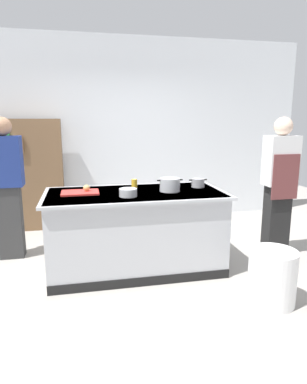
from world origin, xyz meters
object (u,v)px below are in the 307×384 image
at_px(sauce_pan, 198,183).
at_px(mixing_bowl, 128,192).
at_px(juice_cup, 134,183).
at_px(trash_bin, 272,277).
at_px(bookshelf, 26,175).
at_px(person_guest, 7,185).
at_px(person_chef, 279,184).
at_px(onion, 86,188).
at_px(stock_pot, 170,185).

bearing_deg(sauce_pan, mixing_bowl, -159.55).
distance_m(juice_cup, trash_bin, 1.81).
relative_size(mixing_bowl, juice_cup, 1.87).
bearing_deg(bookshelf, person_guest, -92.22).
distance_m(mixing_bowl, trash_bin, 1.62).
bearing_deg(person_guest, sauce_pan, 94.87).
xyz_separation_m(person_chef, person_guest, (-3.25, 0.61, -0.00)).
bearing_deg(sauce_pan, juice_cup, 170.76).
relative_size(onion, stock_pot, 0.24).
xyz_separation_m(sauce_pan, person_guest, (-2.23, 0.52, -0.04)).
bearing_deg(juice_cup, stock_pot, -38.42).
relative_size(onion, person_chef, 0.04).
height_order(mixing_bowl, bookshelf, bookshelf).
bearing_deg(juice_cup, bookshelf, 133.16).
xyz_separation_m(person_chef, bookshelf, (-3.20, 1.75, -0.06)).
bearing_deg(person_guest, stock_pot, 87.67).
xyz_separation_m(onion, bookshelf, (-0.89, 1.72, -0.10)).
distance_m(sauce_pan, bookshelf, 2.75).
xyz_separation_m(juice_cup, person_chef, (1.76, -0.21, -0.04)).
relative_size(trash_bin, person_guest, 0.30).
bearing_deg(mixing_bowl, bookshelf, 123.34).
relative_size(onion, bookshelf, 0.04).
distance_m(onion, juice_cup, 0.59).
relative_size(onion, person_guest, 0.04).
distance_m(trash_bin, person_chef, 1.42).
height_order(onion, mixing_bowl, onion).
xyz_separation_m(onion, person_guest, (-0.93, 0.58, -0.04)).
xyz_separation_m(juice_cup, trash_bin, (1.09, -1.27, -0.69)).
bearing_deg(onion, juice_cup, 17.96).
bearing_deg(onion, mixing_bowl, -32.49).
xyz_separation_m(stock_pot, bookshelf, (-1.80, 1.82, -0.12)).
height_order(stock_pot, trash_bin, stock_pot).
relative_size(sauce_pan, person_guest, 0.13).
height_order(mixing_bowl, trash_bin, mixing_bowl).
height_order(onion, sauce_pan, sauce_pan).
distance_m(onion, sauce_pan, 1.30).
relative_size(stock_pot, mixing_bowl, 1.56).
bearing_deg(sauce_pan, trash_bin, -73.36).
relative_size(mixing_bowl, bookshelf, 0.11).
xyz_separation_m(sauce_pan, bookshelf, (-2.19, 1.66, -0.10)).
distance_m(onion, person_guest, 1.10).
xyz_separation_m(onion, sauce_pan, (1.30, 0.06, -0.00)).
distance_m(stock_pot, person_chef, 1.41).
distance_m(stock_pot, mixing_bowl, 0.52).
bearing_deg(mixing_bowl, onion, 147.51).
bearing_deg(person_chef, mixing_bowl, 89.12).
bearing_deg(trash_bin, mixing_bowl, 146.18).
height_order(trash_bin, person_guest, person_guest).
relative_size(stock_pot, trash_bin, 0.57).
relative_size(juice_cup, person_chef, 0.06).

